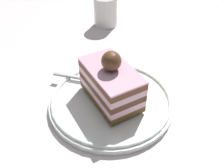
# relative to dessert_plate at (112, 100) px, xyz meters

# --- Properties ---
(ground_plane) EXTENTS (2.40, 2.40, 0.00)m
(ground_plane) POSITION_rel_dessert_plate_xyz_m (0.00, 0.01, -0.01)
(ground_plane) COLOR silver
(dessert_plate) EXTENTS (0.22, 0.22, 0.02)m
(dessert_plate) POSITION_rel_dessert_plate_xyz_m (0.00, 0.00, 0.00)
(dessert_plate) COLOR white
(dessert_plate) RESTS_ON ground_plane
(cake_slice) EXTENTS (0.08, 0.12, 0.09)m
(cake_slice) POSITION_rel_dessert_plate_xyz_m (-0.00, -0.00, 0.04)
(cake_slice) COLOR #593917
(cake_slice) RESTS_ON dessert_plate
(fork) EXTENTS (0.07, 0.08, 0.00)m
(fork) POSITION_rel_dessert_plate_xyz_m (0.02, -0.08, 0.01)
(fork) COLOR silver
(fork) RESTS_ON dessert_plate
(drink_glass_near) EXTENTS (0.06, 0.06, 0.08)m
(drink_glass_near) POSITION_rel_dessert_plate_xyz_m (-0.17, -0.26, 0.03)
(drink_glass_near) COLOR white
(drink_glass_near) RESTS_ON ground_plane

